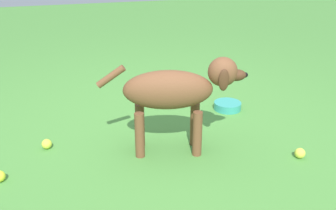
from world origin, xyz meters
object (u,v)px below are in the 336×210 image
at_px(tennis_ball_0, 300,153).
at_px(tennis_ball_2, 47,144).
at_px(dog, 177,91).
at_px(water_bowl, 227,106).

distance_m(tennis_ball_0, tennis_ball_2, 1.62).
xyz_separation_m(dog, tennis_ball_2, (0.28, 0.80, -0.38)).
relative_size(tennis_ball_0, water_bowl, 0.30).
xyz_separation_m(dog, water_bowl, (0.49, -0.62, -0.38)).
bearing_deg(dog, tennis_ball_2, 175.89).
distance_m(tennis_ball_2, water_bowl, 1.43).
height_order(dog, tennis_ball_2, dog).
xyz_separation_m(tennis_ball_2, water_bowl, (0.21, -1.42, -0.00)).
relative_size(tennis_ball_2, water_bowl, 0.30).
bearing_deg(water_bowl, tennis_ball_2, 98.34).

